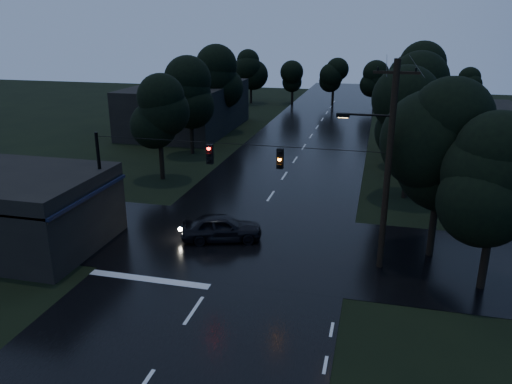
% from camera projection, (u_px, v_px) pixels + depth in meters
% --- Properties ---
extents(main_road, '(12.00, 120.00, 0.02)m').
position_uv_depth(main_road, '(295.00, 160.00, 43.87)').
color(main_road, black).
rests_on(main_road, ground).
extents(cross_street, '(60.00, 9.00, 0.02)m').
position_uv_depth(cross_street, '(239.00, 243.00, 27.34)').
color(cross_street, black).
rests_on(cross_street, ground).
extents(building_far_right, '(10.00, 14.00, 4.40)m').
position_uv_depth(building_far_right, '(461.00, 134.00, 43.63)').
color(building_far_right, black).
rests_on(building_far_right, ground).
extents(building_far_left, '(10.00, 16.00, 5.00)m').
position_uv_depth(building_far_left, '(187.00, 108.00, 55.47)').
color(building_far_left, black).
rests_on(building_far_left, ground).
extents(utility_pole_main, '(3.50, 0.30, 10.00)m').
position_uv_depth(utility_pole_main, '(386.00, 164.00, 23.03)').
color(utility_pole_main, black).
rests_on(utility_pole_main, ground).
extents(utility_pole_far, '(2.00, 0.30, 7.50)m').
position_uv_depth(utility_pole_far, '(397.00, 125.00, 38.88)').
color(utility_pole_far, black).
rests_on(utility_pole_far, ground).
extents(anchor_pole_left, '(0.18, 0.18, 6.00)m').
position_uv_depth(anchor_pole_left, '(102.00, 186.00, 27.17)').
color(anchor_pole_left, black).
rests_on(anchor_pole_left, ground).
extents(span_signals, '(15.00, 0.37, 1.12)m').
position_uv_depth(span_signals, '(243.00, 156.00, 24.60)').
color(span_signals, black).
rests_on(span_signals, ground).
extents(tree_corner_near, '(4.48, 4.48, 9.44)m').
position_uv_depth(tree_corner_near, '(443.00, 142.00, 24.03)').
color(tree_corner_near, black).
rests_on(tree_corner_near, ground).
extents(tree_corner_far, '(3.92, 3.92, 8.26)m').
position_uv_depth(tree_corner_far, '(498.00, 178.00, 21.06)').
color(tree_corner_far, black).
rests_on(tree_corner_far, ground).
extents(tree_left_a, '(3.92, 3.92, 8.26)m').
position_uv_depth(tree_left_a, '(159.00, 111.00, 36.90)').
color(tree_left_a, black).
rests_on(tree_left_a, ground).
extents(tree_left_b, '(4.20, 4.20, 8.85)m').
position_uv_depth(tree_left_b, '(190.00, 92.00, 44.27)').
color(tree_left_b, black).
rests_on(tree_left_b, ground).
extents(tree_left_c, '(4.48, 4.48, 9.44)m').
position_uv_depth(tree_left_c, '(218.00, 76.00, 53.47)').
color(tree_left_c, black).
rests_on(tree_left_c, ground).
extents(tree_right_a, '(4.20, 4.20, 8.85)m').
position_uv_depth(tree_right_a, '(412.00, 117.00, 32.65)').
color(tree_right_a, black).
rests_on(tree_right_a, ground).
extents(tree_right_b, '(4.48, 4.48, 9.44)m').
position_uv_depth(tree_right_b, '(416.00, 95.00, 39.74)').
color(tree_right_b, black).
rests_on(tree_right_b, ground).
extents(tree_right_c, '(4.76, 4.76, 10.03)m').
position_uv_depth(tree_right_c, '(417.00, 78.00, 48.67)').
color(tree_right_c, black).
rests_on(tree_right_c, ground).
extents(car, '(4.74, 3.03, 1.50)m').
position_uv_depth(car, '(222.00, 227.00, 27.50)').
color(car, black).
rests_on(car, ground).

